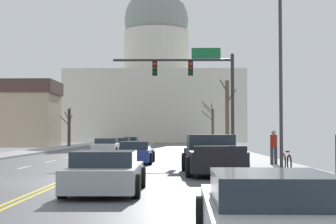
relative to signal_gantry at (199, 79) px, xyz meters
name	(u,v)px	position (x,y,z in m)	size (l,w,h in m)	color
ground	(64,180)	(-5.43, -15.40, -5.17)	(20.00, 180.00, 0.20)	#505055
signal_gantry	(199,79)	(0.00, 0.00, 0.00)	(7.91, 0.41, 7.11)	#28282D
street_lamp_right	(272,57)	(2.43, -12.49, -0.40)	(2.49, 0.24, 7.79)	#333338
capitol_building	(156,87)	(-5.43, 66.82, 5.47)	(32.77, 20.33, 32.53)	beige
sedan_near_00	(136,153)	(-3.74, -4.89, -4.62)	(1.98, 4.61, 1.22)	navy
pickup_truck_near_01	(212,156)	(-0.03, -12.13, -4.46)	(2.50, 5.82, 1.61)	black
sedan_near_02	(106,173)	(-3.48, -18.97, -4.63)	(2.14, 4.30, 1.18)	#9EA3A8
sedan_near_03	(269,216)	(-0.22, -26.35, -4.64)	(2.02, 4.45, 1.15)	silver
sedan_oncoming_00	(106,147)	(-7.03, 7.02, -4.60)	(2.10, 4.27, 1.26)	silver
sedan_oncoming_01	(121,144)	(-7.26, 19.94, -4.63)	(2.12, 4.57, 1.17)	#1E7247
sedan_oncoming_02	(131,142)	(-6.98, 28.17, -4.62)	(1.95, 4.25, 1.20)	#1E7247
flank_building_01	(10,114)	(-21.69, 28.47, -1.15)	(11.49, 6.86, 7.97)	tan
bare_tree_00	(227,114)	(2.96, 11.49, -1.81)	(1.48, 2.82, 6.33)	brown
bare_tree_01	(69,127)	(-14.26, 27.38, -2.75)	(1.75, 2.08, 4.58)	#423328
bare_tree_02	(212,125)	(2.48, 23.53, -2.65)	(1.40, 1.62, 5.01)	#4C3D2D
pedestrian_00	(274,145)	(3.29, -8.11, -4.12)	(0.35, 0.34, 1.68)	#33333D
bicycle_parked	(286,162)	(3.00, -12.36, -4.70)	(0.12, 1.77, 0.85)	black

